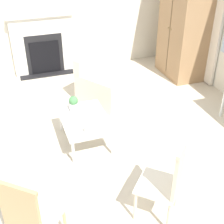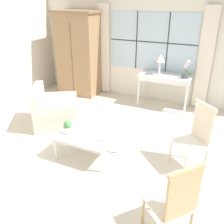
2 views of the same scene
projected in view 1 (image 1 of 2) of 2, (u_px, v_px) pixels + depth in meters
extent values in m
plane|color=beige|center=(87.00, 148.00, 4.67)|extent=(14.00, 14.00, 0.00)
cube|color=silver|center=(216.00, 28.00, 5.91)|extent=(0.32, 0.06, 2.30)
cube|color=silver|center=(73.00, 4.00, 6.54)|extent=(0.06, 7.20, 2.80)
cube|color=black|center=(47.00, 73.00, 6.90)|extent=(0.34, 1.16, 0.04)
cube|color=silver|center=(43.00, 46.00, 6.64)|extent=(0.18, 1.29, 1.25)
cube|color=silver|center=(40.00, 15.00, 6.28)|extent=(0.24, 1.37, 0.04)
cube|color=black|center=(45.00, 57.00, 6.68)|extent=(0.02, 0.62, 0.69)
cube|color=black|center=(45.00, 54.00, 6.65)|extent=(0.01, 0.78, 0.85)
cube|color=#93704C|center=(184.00, 27.00, 6.36)|extent=(1.05, 0.65, 2.10)
cube|color=brown|center=(170.00, 31.00, 6.29)|extent=(0.01, 0.01, 1.76)
sphere|color=#997F4C|center=(168.00, 28.00, 6.30)|extent=(0.03, 0.03, 0.03)
sphere|color=#997F4C|center=(171.00, 29.00, 6.22)|extent=(0.03, 0.03, 0.03)
cylinder|color=silver|center=(224.00, 97.00, 5.23)|extent=(0.04, 0.04, 0.76)
cube|color=beige|center=(108.00, 89.00, 5.85)|extent=(1.22, 1.24, 0.41)
cube|color=beige|center=(93.00, 64.00, 5.81)|extent=(0.64, 0.86, 0.42)
cube|color=beige|center=(120.00, 79.00, 6.05)|extent=(0.82, 0.63, 0.55)
cube|color=beige|center=(96.00, 93.00, 5.57)|extent=(0.82, 0.63, 0.55)
cube|color=white|center=(158.00, 185.00, 3.43)|extent=(0.62, 0.62, 0.03)
cube|color=beige|center=(179.00, 170.00, 3.20)|extent=(0.32, 0.30, 0.57)
cube|color=beige|center=(183.00, 146.00, 3.04)|extent=(0.34, 0.32, 0.05)
cylinder|color=beige|center=(135.00, 206.00, 3.46)|extent=(0.04, 0.04, 0.41)
cylinder|color=beige|center=(146.00, 184.00, 3.76)|extent=(0.04, 0.04, 0.41)
cylinder|color=beige|center=(169.00, 217.00, 3.33)|extent=(0.04, 0.04, 0.41)
cylinder|color=beige|center=(177.00, 193.00, 3.63)|extent=(0.04, 0.04, 0.41)
cube|color=beige|center=(37.00, 217.00, 3.07)|extent=(0.62, 0.62, 0.03)
cube|color=tan|center=(20.00, 212.00, 2.76)|extent=(0.29, 0.33, 0.55)
cube|color=tan|center=(15.00, 188.00, 2.61)|extent=(0.31, 0.35, 0.05)
cylinder|color=tan|center=(34.00, 212.00, 3.40)|extent=(0.04, 0.04, 0.41)
cylinder|color=tan|center=(65.00, 222.00, 3.28)|extent=(0.04, 0.04, 0.41)
cube|color=silver|center=(85.00, 119.00, 4.60)|extent=(0.96, 0.67, 0.03)
cube|color=beige|center=(85.00, 121.00, 4.62)|extent=(0.94, 0.66, 0.04)
cylinder|color=silver|center=(61.00, 119.00, 4.97)|extent=(0.04, 0.04, 0.40)
cylinder|color=silver|center=(73.00, 151.00, 4.29)|extent=(0.04, 0.04, 0.40)
cylinder|color=silver|center=(95.00, 113.00, 5.14)|extent=(0.04, 0.04, 0.40)
cylinder|color=silver|center=(113.00, 143.00, 4.45)|extent=(0.04, 0.04, 0.40)
cube|color=white|center=(74.00, 106.00, 4.76)|extent=(0.13, 0.13, 0.11)
sphere|color=#47844C|center=(73.00, 101.00, 4.71)|extent=(0.14, 0.14, 0.14)
cylinder|color=silver|center=(87.00, 133.00, 4.27)|extent=(0.09, 0.09, 0.01)
cylinder|color=white|center=(87.00, 129.00, 4.23)|extent=(0.06, 0.06, 0.12)
cylinder|color=black|center=(86.00, 125.00, 4.20)|extent=(0.00, 0.00, 0.01)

